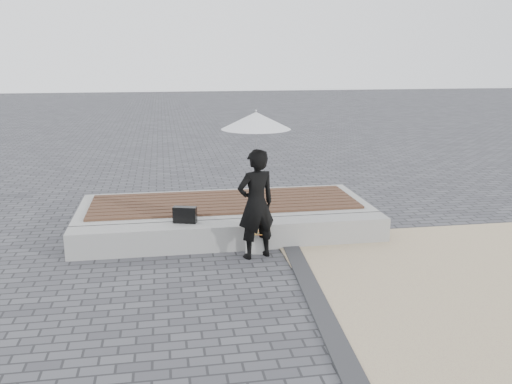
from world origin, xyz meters
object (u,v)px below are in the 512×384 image
(woman, at_px, (256,204))
(canvas_tote, at_px, (257,242))
(parasol, at_px, (256,121))
(handbag, at_px, (185,215))
(seating_ledge, at_px, (233,235))

(woman, bearing_deg, canvas_tote, -122.53)
(parasol, xyz_separation_m, handbag, (-1.01, 0.61, -1.51))
(canvas_tote, bearing_deg, woman, -86.82)
(parasol, bearing_deg, handbag, 148.83)
(woman, xyz_separation_m, canvas_tote, (0.04, 0.16, -0.65))
(seating_ledge, height_order, parasol, parasol)
(handbag, distance_m, canvas_tote, 1.20)
(seating_ledge, height_order, woman, woman)
(handbag, bearing_deg, canvas_tote, -6.57)
(woman, relative_size, handbag, 4.52)
(woman, bearing_deg, seating_ledge, -79.43)
(handbag, bearing_deg, parasol, -14.55)
(parasol, bearing_deg, woman, 104.04)
(handbag, bearing_deg, woman, -14.55)
(handbag, bearing_deg, seating_ledge, 7.20)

